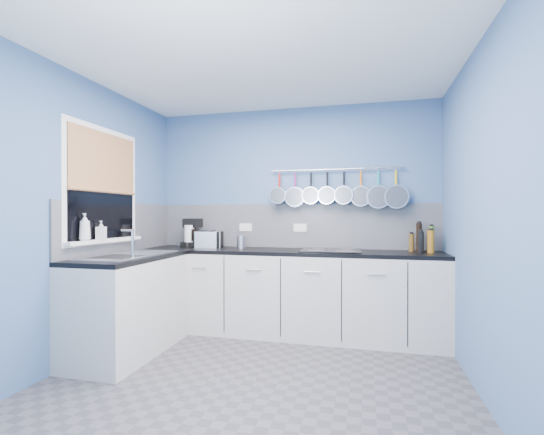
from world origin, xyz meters
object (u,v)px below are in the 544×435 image
at_px(coffee_maker, 192,233).
at_px(canister, 241,242).
at_px(hob, 332,250).
at_px(toaster, 208,240).
at_px(paper_towel, 189,236).
at_px(soap_bottle_a, 85,227).
at_px(soap_bottle_b, 101,230).

bearing_deg(coffee_maker, canister, -0.15).
distance_m(coffee_maker, hob, 1.64).
relative_size(coffee_maker, toaster, 1.16).
bearing_deg(toaster, coffee_maker, 156.30).
distance_m(paper_towel, hob, 1.65).
relative_size(soap_bottle_a, paper_towel, 0.93).
relative_size(paper_towel, toaster, 0.89).
height_order(coffee_maker, canister, coffee_maker).
bearing_deg(hob, paper_towel, 178.34).
relative_size(paper_towel, hob, 0.42).
bearing_deg(canister, paper_towel, -177.80).
distance_m(soap_bottle_b, paper_towel, 1.10).
bearing_deg(soap_bottle_a, paper_towel, 73.42).
height_order(paper_towel, toaster, paper_towel).
relative_size(soap_bottle_a, soap_bottle_b, 1.39).
xyz_separation_m(paper_towel, coffee_maker, (0.01, 0.05, 0.04)).
relative_size(coffee_maker, canister, 2.37).
relative_size(soap_bottle_a, canister, 1.70).
height_order(soap_bottle_a, coffee_maker, soap_bottle_a).
xyz_separation_m(soap_bottle_b, toaster, (0.60, 1.05, -0.14)).
bearing_deg(soap_bottle_a, toaster, 64.55).
xyz_separation_m(coffee_maker, toaster, (0.22, -0.03, -0.07)).
height_order(coffee_maker, toaster, coffee_maker).
height_order(soap_bottle_b, coffee_maker, coffee_maker).
bearing_deg(toaster, hob, -18.51).
relative_size(soap_bottle_b, paper_towel, 0.67).
bearing_deg(paper_towel, toaster, 4.17).
relative_size(soap_bottle_a, coffee_maker, 0.72).
height_order(paper_towel, canister, paper_towel).
distance_m(soap_bottle_b, coffee_maker, 1.15).
relative_size(paper_towel, coffee_maker, 0.77).
xyz_separation_m(soap_bottle_a, coffee_maker, (0.38, 1.29, -0.10)).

